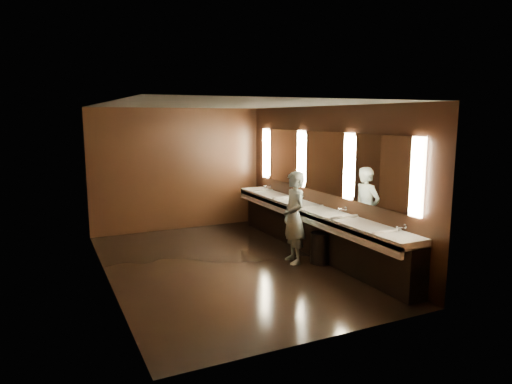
% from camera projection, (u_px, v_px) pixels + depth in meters
% --- Properties ---
extents(floor, '(6.00, 6.00, 0.00)m').
position_uv_depth(floor, '(227.00, 265.00, 8.07)').
color(floor, black).
rests_on(floor, ground).
extents(ceiling, '(4.00, 6.00, 0.02)m').
position_uv_depth(ceiling, '(225.00, 105.00, 7.61)').
color(ceiling, '#2D2D2B').
rests_on(ceiling, wall_back).
extents(wall_back, '(4.00, 0.02, 2.80)m').
position_uv_depth(wall_back, '(178.00, 169.00, 10.51)').
color(wall_back, black).
rests_on(wall_back, floor).
extents(wall_front, '(4.00, 0.02, 2.80)m').
position_uv_depth(wall_front, '(325.00, 224.00, 5.16)').
color(wall_front, black).
rests_on(wall_front, floor).
extents(wall_left, '(0.02, 6.00, 2.80)m').
position_uv_depth(wall_left, '(105.00, 196.00, 6.99)').
color(wall_left, black).
rests_on(wall_left, floor).
extents(wall_right, '(0.02, 6.00, 2.80)m').
position_uv_depth(wall_right, '(324.00, 181.00, 8.68)').
color(wall_right, black).
rests_on(wall_right, floor).
extents(sink_counter, '(0.55, 5.40, 1.01)m').
position_uv_depth(sink_counter, '(314.00, 228.00, 8.74)').
color(sink_counter, black).
rests_on(sink_counter, floor).
extents(mirror_band, '(0.06, 5.03, 1.15)m').
position_uv_depth(mirror_band, '(323.00, 162.00, 8.62)').
color(mirror_band, '#FFEBBA').
rests_on(mirror_band, wall_right).
extents(person, '(0.47, 0.65, 1.66)m').
position_uv_depth(person, '(294.00, 217.00, 8.12)').
color(person, '#93C0DC').
rests_on(person, floor).
extents(trash_bin, '(0.45, 0.45, 0.55)m').
position_uv_depth(trash_bin, '(320.00, 248.00, 8.18)').
color(trash_bin, black).
rests_on(trash_bin, floor).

